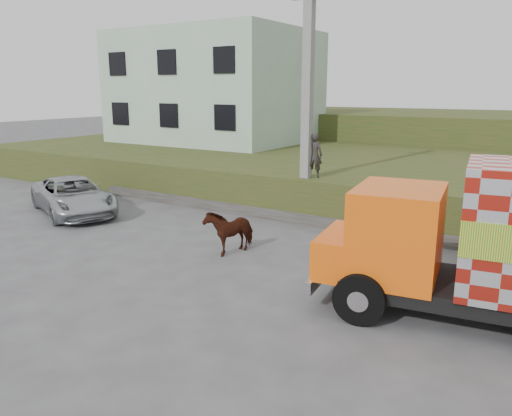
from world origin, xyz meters
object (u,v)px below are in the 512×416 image
Objects in this scene: suv at (73,196)px; utility_pole at (307,99)px; cow at (230,230)px; pedestrian at (314,155)px.

utility_pole is at bearing -41.05° from suv.
cow is 0.97× the size of pedestrian.
cow is 0.31× the size of suv.
pedestrian is at bearing 95.96° from cow.
cow is at bearing 66.54° from pedestrian.
pedestrian is (0.20, 0.20, -1.83)m from utility_pole.
cow is 4.62m from pedestrian.
cow is at bearing -93.26° from utility_pole.
suv is at bearing -172.30° from cow.
utility_pole is 5.50× the size of cow.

